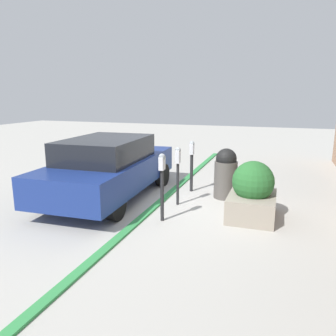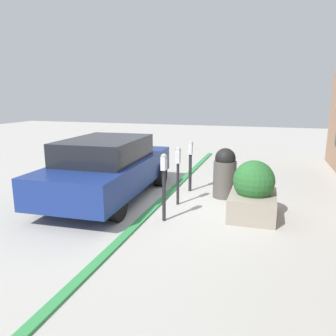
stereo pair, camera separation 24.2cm
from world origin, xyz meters
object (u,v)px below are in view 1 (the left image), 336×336
parking_meter_middle (192,160)px  trash_bin (226,173)px  planter_box (252,194)px  parking_meter_second (178,166)px  parked_car_front (109,167)px  parking_meter_nearest (162,177)px

parking_meter_middle → trash_bin: 0.98m
planter_box → parking_meter_middle: bearing=49.4°
parking_meter_middle → trash_bin: bearing=-106.1°
parking_meter_second → parking_meter_middle: 1.15m
parked_car_front → parking_meter_nearest: bearing=-123.2°
planter_box → parked_car_front: 3.43m
trash_bin → parking_meter_second: bearing=133.2°
parking_meter_middle → planter_box: (-1.41, -1.65, -0.32)m
trash_bin → planter_box: bearing=-147.6°
planter_box → parked_car_front: (0.28, 3.41, 0.26)m
parking_meter_nearest → parking_meter_middle: 2.18m
parking_meter_nearest → parked_car_front: size_ratio=0.30×
parking_meter_middle → parking_meter_second: bearing=179.3°
parked_car_front → trash_bin: size_ratio=3.70×
parking_meter_nearest → trash_bin: parking_meter_nearest is taller
parking_meter_nearest → parking_meter_middle: size_ratio=1.03×
trash_bin → parked_car_front: bearing=108.0°
parking_meter_nearest → trash_bin: bearing=-26.1°
parking_meter_second → parking_meter_middle: size_ratio=1.01×
parking_meter_second → trash_bin: size_ratio=1.09×
parking_meter_nearest → planter_box: parking_meter_nearest is taller
parking_meter_second → trash_bin: parking_meter_second is taller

